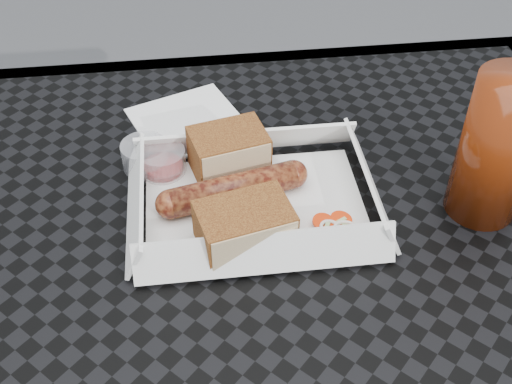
% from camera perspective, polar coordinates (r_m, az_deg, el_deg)
% --- Properties ---
extents(patio_table, '(0.80, 0.80, 0.74)m').
position_cam_1_polar(patio_table, '(0.65, 2.15, -12.09)').
color(patio_table, black).
rests_on(patio_table, ground).
extents(food_tray, '(0.22, 0.15, 0.00)m').
position_cam_1_polar(food_tray, '(0.65, -0.11, -1.21)').
color(food_tray, white).
rests_on(food_tray, patio_table).
extents(bratwurst, '(0.16, 0.06, 0.03)m').
position_cam_1_polar(bratwurst, '(0.65, -2.04, 0.28)').
color(bratwurst, brown).
rests_on(bratwurst, food_tray).
extents(bread_near, '(0.09, 0.07, 0.05)m').
position_cam_1_polar(bread_near, '(0.68, -2.44, 3.59)').
color(bread_near, brown).
rests_on(bread_near, food_tray).
extents(bread_far, '(0.10, 0.08, 0.04)m').
position_cam_1_polar(bread_far, '(0.60, -1.02, -3.10)').
color(bread_far, brown).
rests_on(bread_far, food_tray).
extents(veg_garnish, '(0.03, 0.03, 0.00)m').
position_cam_1_polar(veg_garnish, '(0.63, 6.89, -3.42)').
color(veg_garnish, red).
rests_on(veg_garnish, food_tray).
extents(napkin, '(0.16, 0.16, 0.00)m').
position_cam_1_polar(napkin, '(0.77, -5.99, 6.21)').
color(napkin, white).
rests_on(napkin, patio_table).
extents(condiment_cup_sauce, '(0.05, 0.05, 0.03)m').
position_cam_1_polar(condiment_cup_sauce, '(0.69, -8.31, 2.65)').
color(condiment_cup_sauce, maroon).
rests_on(condiment_cup_sauce, patio_table).
extents(condiment_cup_empty, '(0.05, 0.05, 0.03)m').
position_cam_1_polar(condiment_cup_empty, '(0.70, -9.84, 3.20)').
color(condiment_cup_empty, silver).
rests_on(condiment_cup_empty, patio_table).
extents(drink_glass, '(0.07, 0.07, 0.15)m').
position_cam_1_polar(drink_glass, '(0.65, 20.64, 3.64)').
color(drink_glass, '#5C1D07').
rests_on(drink_glass, patio_table).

